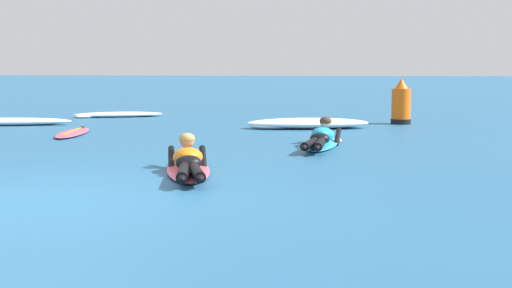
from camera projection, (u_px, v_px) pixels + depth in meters
name	position (u px, v px, depth m)	size (l,w,h in m)	color
ground_plane	(205.00, 123.00, 17.59)	(120.00, 120.00, 0.00)	#235B84
surfer_near	(188.00, 163.00, 9.65)	(1.07, 2.66, 0.54)	#E54C66
surfer_far	(322.00, 139.00, 12.65)	(0.75, 2.61, 0.53)	#2DB2D1
drifting_surfboard	(73.00, 133.00, 14.85)	(0.76, 2.18, 0.16)	#E54C66
whitewater_front	(6.00, 122.00, 16.98)	(3.05, 1.15, 0.18)	white
whitewater_mid_right	(119.00, 115.00, 19.55)	(2.42, 1.32, 0.14)	white
whitewater_back	(308.00, 124.00, 16.20)	(2.84, 1.35, 0.23)	white
channel_marker_buoy	(401.00, 106.00, 17.32)	(0.48, 0.48, 1.08)	#EA5B0F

